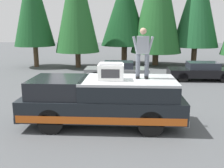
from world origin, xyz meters
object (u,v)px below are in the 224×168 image
parked_car_black (201,71)px  parked_car_grey (117,70)px  compressor_unit (111,72)px  person_on_truck_bed (143,52)px  pickup_truck (103,100)px

parked_car_black → parked_car_grey: same height
compressor_unit → parked_car_black: size_ratio=0.20×
compressor_unit → parked_car_grey: size_ratio=0.20×
person_on_truck_bed → parked_car_black: person_on_truck_bed is taller
parked_car_grey → parked_car_black: bearing=-89.8°
pickup_truck → compressor_unit: compressor_unit is taller
parked_car_black → parked_car_grey: 5.37m
parked_car_grey → person_on_truck_bed: bearing=-171.8°
pickup_truck → parked_car_grey: pickup_truck is taller
compressor_unit → person_on_truck_bed: (0.30, -1.05, 0.62)m
parked_car_black → person_on_truck_bed: bearing=151.1°
compressor_unit → parked_car_grey: bearing=0.4°
pickup_truck → person_on_truck_bed: (0.14, -1.34, 1.68)m
person_on_truck_bed → compressor_unit: bearing=106.0°
pickup_truck → person_on_truck_bed: person_on_truck_bed is taller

